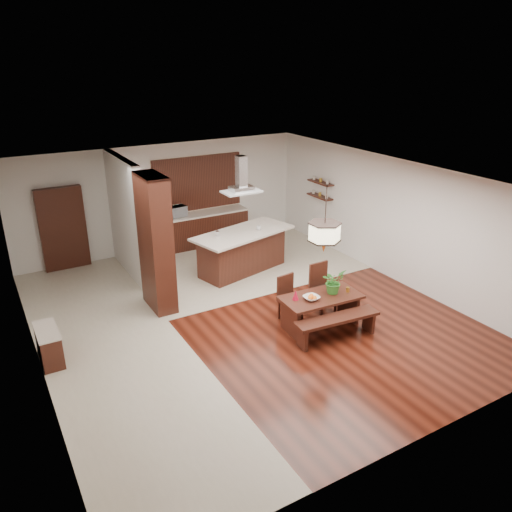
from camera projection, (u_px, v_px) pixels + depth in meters
room_shell at (243, 220)px, 9.75m from camera, size 9.00×9.04×2.92m
tile_hallway at (114, 349)px, 9.24m from camera, size 2.50×9.00×0.01m
tile_kitchen at (239, 262)px, 13.11m from camera, size 5.50×4.00×0.01m
soffit_band at (242, 179)px, 9.44m from camera, size 8.00×9.00×0.02m
partition_pier at (156, 244)px, 10.29m from camera, size 0.45×1.00×2.90m
partition_stub at (126, 217)px, 11.97m from camera, size 0.18×2.40×2.90m
hallway_console at (49, 345)px, 8.79m from camera, size 0.37×0.88×0.63m
hallway_doorway at (63, 229)px, 12.39m from camera, size 1.10×0.20×2.10m
rear_counter at (203, 229)px, 14.17m from camera, size 2.60×0.62×0.95m
kitchen_window at (197, 183)px, 13.90m from camera, size 2.60×0.08×1.50m
shelf_lower at (320, 197)px, 13.88m from camera, size 0.26×0.90×0.04m
shelf_upper at (321, 182)px, 13.73m from camera, size 0.26×0.90×0.04m
dining_table at (321, 304)px, 9.88m from camera, size 1.64×0.89×0.66m
dining_bench at (337, 328)px, 9.49m from camera, size 1.74×0.54×0.48m
dining_chair_left at (291, 299)px, 10.12m from camera, size 0.46×0.46×0.94m
dining_chair_right at (324, 289)px, 10.43m from camera, size 0.47×0.47×1.05m
pendant_lantern at (325, 219)px, 9.22m from camera, size 0.64×0.64×1.31m
foliage_plant at (333, 281)px, 9.85m from camera, size 0.52×0.48×0.49m
fruit_bowl at (311, 298)px, 9.65m from camera, size 0.32×0.32×0.07m
napkin_cone at (296, 295)px, 9.63m from camera, size 0.15×0.15×0.20m
gold_ornament at (348, 290)px, 9.97m from camera, size 0.08×0.08×0.10m
kitchen_island at (242, 251)px, 12.41m from camera, size 2.74×1.69×1.05m
range_hood at (241, 174)px, 11.69m from camera, size 0.90×0.55×0.87m
island_cup at (259, 228)px, 12.30m from camera, size 0.16×0.16×0.10m
microwave at (176, 211)px, 13.60m from camera, size 0.58×0.43×0.30m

